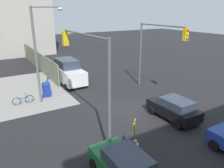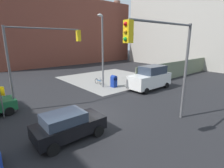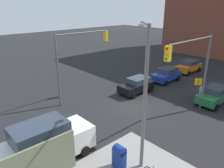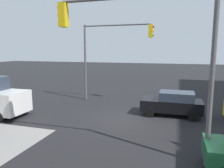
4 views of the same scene
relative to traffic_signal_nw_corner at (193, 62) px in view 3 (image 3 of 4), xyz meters
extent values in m
plane|color=black|center=(2.06, -4.50, -4.68)|extent=(120.00, 120.00, 0.00)
cylinder|color=#59595B|center=(-2.44, 0.00, -1.43)|extent=(0.18, 0.18, 6.50)
cylinder|color=#59595B|center=(0.53, 0.00, 1.70)|extent=(5.95, 0.12, 0.12)
cube|color=yellow|center=(3.51, 0.00, 1.17)|extent=(0.32, 0.36, 1.00)
sphere|color=red|center=(3.69, 0.00, 1.49)|extent=(0.18, 0.18, 0.18)
sphere|color=orange|center=(3.69, 0.00, 1.17)|extent=(0.18, 0.18, 0.18)
sphere|color=green|center=(3.69, 0.00, 0.85)|extent=(0.18, 0.18, 0.18)
cylinder|color=#59595B|center=(6.56, -9.00, -1.43)|extent=(0.18, 0.18, 6.50)
cylinder|color=#59595B|center=(3.76, -9.00, 1.70)|extent=(5.60, 0.12, 0.12)
cube|color=yellow|center=(0.96, -9.00, 1.17)|extent=(0.32, 0.36, 1.00)
sphere|color=red|center=(0.78, -9.00, 1.49)|extent=(0.18, 0.18, 0.18)
sphere|color=orange|center=(0.78, -9.00, 1.17)|extent=(0.18, 0.18, 0.18)
sphere|color=green|center=(0.78, -9.00, 0.85)|extent=(0.18, 0.18, 0.18)
cylinder|color=slate|center=(7.26, 1.30, -0.68)|extent=(0.20, 0.20, 8.00)
cylinder|color=slate|center=(6.45, 0.41, 3.22)|extent=(1.68, 1.85, 0.10)
ellipsoid|color=silver|center=(5.65, -0.48, 3.07)|extent=(0.56, 0.36, 0.24)
cylinder|color=#4C4C4C|center=(-3.34, -0.92, -3.48)|extent=(0.08, 0.08, 2.40)
cube|color=yellow|center=(-3.34, -0.92, -2.63)|extent=(0.48, 0.48, 0.64)
cube|color=navy|center=(8.26, 0.50, -4.10)|extent=(0.56, 0.64, 1.15)
cylinder|color=navy|center=(8.26, 0.50, -3.53)|extent=(0.56, 0.64, 0.56)
cube|color=orange|center=(-11.76, -6.49, -3.98)|extent=(4.15, 1.80, 0.75)
cube|color=#2D3847|center=(-12.10, -6.49, -3.33)|extent=(2.33, 1.58, 0.55)
cylinder|color=black|center=(-10.35, -5.59, -4.36)|extent=(0.64, 0.22, 0.64)
cylinder|color=black|center=(-10.35, -7.39, -4.36)|extent=(0.64, 0.22, 0.64)
cylinder|color=black|center=(-13.18, -5.59, -4.36)|extent=(0.64, 0.22, 0.64)
cylinder|color=black|center=(-13.18, -7.39, -4.36)|extent=(0.64, 0.22, 0.64)
cube|color=#1E6638|center=(-4.23, 0.31, -3.98)|extent=(3.85, 1.80, 0.75)
cube|color=#2D3847|center=(-4.54, 0.31, -3.33)|extent=(2.15, 1.58, 0.55)
cylinder|color=black|center=(-2.92, 1.21, -4.36)|extent=(0.64, 0.22, 0.64)
cylinder|color=black|center=(-2.92, -0.59, -4.36)|extent=(0.64, 0.22, 0.64)
cylinder|color=black|center=(-5.54, -0.59, -4.36)|extent=(0.64, 0.22, 0.64)
cube|color=#1E389E|center=(-6.30, -6.35, -3.98)|extent=(3.93, 1.80, 0.75)
cube|color=#2D3847|center=(-6.62, -6.35, -3.33)|extent=(2.20, 1.58, 0.55)
cylinder|color=black|center=(-4.97, -5.45, -4.36)|extent=(0.64, 0.22, 0.64)
cylinder|color=black|center=(-4.97, -7.25, -4.36)|extent=(0.64, 0.22, 0.64)
cylinder|color=black|center=(-7.64, -5.45, -4.36)|extent=(0.64, 0.22, 0.64)
cylinder|color=black|center=(-7.64, -7.25, -4.36)|extent=(0.64, 0.22, 0.64)
cube|color=black|center=(-0.90, -6.34, -3.98)|extent=(3.98, 1.80, 0.75)
cube|color=#2D3847|center=(-1.22, -6.34, -3.33)|extent=(2.23, 1.58, 0.55)
cylinder|color=black|center=(0.45, -5.44, -4.36)|extent=(0.64, 0.22, 0.64)
cylinder|color=black|center=(0.45, -7.24, -4.36)|extent=(0.64, 0.22, 0.64)
cylinder|color=black|center=(-2.26, -5.44, -4.36)|extent=(0.64, 0.22, 0.64)
cylinder|color=black|center=(-2.26, -7.24, -4.36)|extent=(0.64, 0.22, 0.64)
cube|color=white|center=(10.92, -2.70, -3.66)|extent=(5.40, 2.10, 1.40)
cube|color=#2D3847|center=(11.35, -2.70, -2.51)|extent=(3.02, 1.85, 0.90)
cylinder|color=black|center=(9.08, -3.75, -4.36)|extent=(0.64, 0.22, 0.64)
cylinder|color=black|center=(9.08, -1.65, -4.36)|extent=(0.64, 0.22, 0.64)
cylinder|color=black|center=(12.75, -3.75, -4.36)|extent=(0.64, 0.22, 0.64)
cylinder|color=#B2B2B7|center=(-3.74, -0.70, -3.59)|extent=(0.36, 0.36, 0.62)
sphere|color=tan|center=(-3.74, -0.70, -3.17)|extent=(0.21, 0.21, 0.21)
cylinder|color=#1E1E2D|center=(-3.74, -0.70, -4.29)|extent=(0.28, 0.28, 0.78)
camera|label=1|loc=(-11.11, 5.07, 2.99)|focal=35.00mm
camera|label=2|loc=(-4.83, -14.77, 0.82)|focal=28.00mm
camera|label=3|loc=(15.42, 7.72, 4.13)|focal=35.00mm
camera|label=4|loc=(-1.29, 8.55, -0.29)|focal=35.00mm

